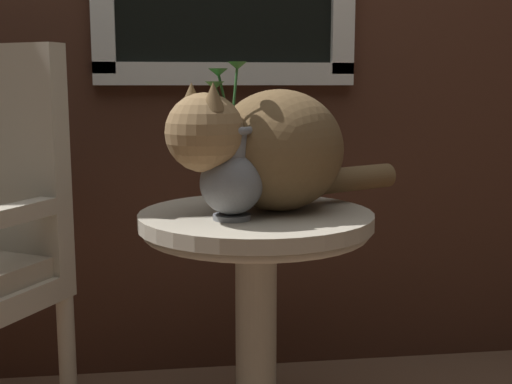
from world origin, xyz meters
TOP-DOWN VIEW (x-y plane):
  - wicker_side_table at (0.13, 0.19)m, footprint 0.57×0.57m
  - cat at (0.16, 0.20)m, footprint 0.63×0.41m
  - pewter_vase_with_ivy at (0.06, 0.12)m, footprint 0.15×0.15m

SIDE VIEW (x-z plane):
  - wicker_side_table at x=0.13m, z-range 0.13..0.76m
  - pewter_vase_with_ivy at x=0.06m, z-range 0.56..0.92m
  - cat at x=0.16m, z-range 0.63..0.94m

